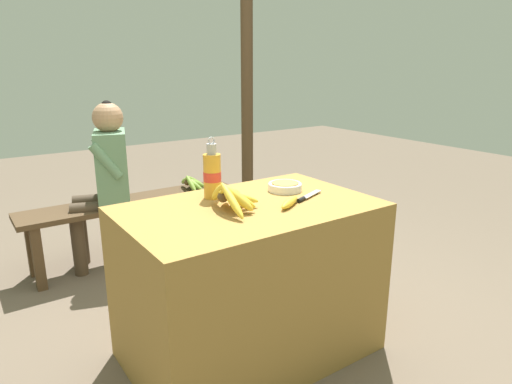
{
  "coord_description": "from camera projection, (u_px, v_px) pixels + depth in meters",
  "views": [
    {
      "loc": [
        -1.1,
        -1.65,
        1.4
      ],
      "look_at": [
        0.07,
        0.05,
        0.81
      ],
      "focal_mm": 32.0,
      "sensor_mm": 36.0,
      "label": 1
    }
  ],
  "objects": [
    {
      "name": "banana_bunch_ripe",
      "position": [
        231.0,
        196.0,
        2.0
      ],
      "size": [
        0.2,
        0.33,
        0.14
      ],
      "color": "#4C381E",
      "rests_on": "market_counter"
    },
    {
      "name": "loose_banana_front",
      "position": [
        290.0,
        202.0,
        2.06
      ],
      "size": [
        0.17,
        0.12,
        0.04
      ],
      "rotation": [
        0.0,
        0.0,
        0.54
      ],
      "color": "gold",
      "rests_on": "market_counter"
    },
    {
      "name": "support_post_far",
      "position": [
        247.0,
        82.0,
        3.87
      ],
      "size": [
        0.1,
        0.1,
        2.47
      ],
      "color": "#4C3823",
      "rests_on": "ground_plane"
    },
    {
      "name": "serving_bowl",
      "position": [
        285.0,
        186.0,
        2.31
      ],
      "size": [
        0.17,
        0.17,
        0.04
      ],
      "color": "white",
      "rests_on": "market_counter"
    },
    {
      "name": "water_bottle",
      "position": [
        212.0,
        175.0,
        2.17
      ],
      "size": [
        0.09,
        0.09,
        0.3
      ],
      "color": "gold",
      "rests_on": "market_counter"
    },
    {
      "name": "market_counter",
      "position": [
        250.0,
        281.0,
        2.19
      ],
      "size": [
        1.16,
        0.73,
        0.77
      ],
      "color": "olive",
      "rests_on": "ground_plane"
    },
    {
      "name": "ground_plane",
      "position": [
        250.0,
        350.0,
        2.29
      ],
      "size": [
        12.0,
        12.0,
        0.0
      ],
      "primitive_type": "plane",
      "color": "brown"
    },
    {
      "name": "seated_vendor",
      "position": [
        106.0,
        173.0,
        3.08
      ],
      "size": [
        0.47,
        0.43,
        1.16
      ],
      "rotation": [
        0.0,
        0.0,
        2.82
      ],
      "color": "#473828",
      "rests_on": "ground_plane"
    },
    {
      "name": "wooden_bench",
      "position": [
        134.0,
        209.0,
        3.27
      ],
      "size": [
        1.55,
        0.32,
        0.45
      ],
      "color": "#4C3823",
      "rests_on": "ground_plane"
    },
    {
      "name": "banana_bunch_green",
      "position": [
        192.0,
        182.0,
        3.49
      ],
      "size": [
        0.18,
        0.3,
        0.13
      ],
      "color": "#4C381E",
      "rests_on": "wooden_bench"
    },
    {
      "name": "knife",
      "position": [
        306.0,
        197.0,
        2.18
      ],
      "size": [
        0.21,
        0.1,
        0.02
      ],
      "rotation": [
        0.0,
        0.0,
        0.39
      ],
      "color": "#BCBCC1",
      "rests_on": "market_counter"
    }
  ]
}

